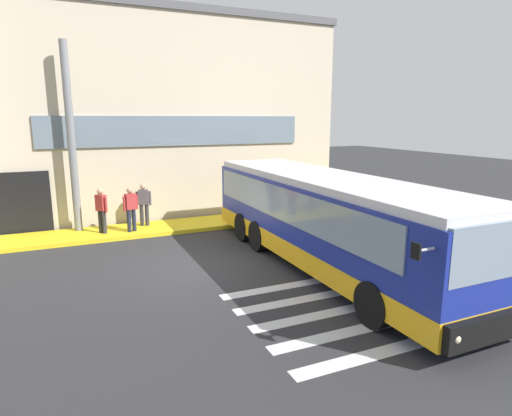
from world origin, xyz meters
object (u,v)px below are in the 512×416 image
Objects in this scene: bus_main_foreground at (327,223)px; safety_bollard_yellow at (245,218)px; passenger_near_column at (101,208)px; entry_support_column at (71,139)px; passenger_by_doorway at (131,207)px; passenger_at_curb_edge at (144,201)px.

bus_main_foreground is 12.32× the size of safety_bollard_yellow.
safety_bollard_yellow is at bearing -10.87° from passenger_near_column.
entry_support_column is 0.62× the size of bus_main_foreground.
safety_bollard_yellow is (6.05, -1.80, -3.12)m from entry_support_column.
entry_support_column is 7.61× the size of safety_bollard_yellow.
entry_support_column is 3.24m from passenger_by_doorway.
passenger_at_curb_edge reaches higher than safety_bollard_yellow.
bus_main_foreground reaches higher than safety_bollard_yellow.
passenger_near_column and passenger_by_doorway have the same top height.
bus_main_foreground is 6.62× the size of passenger_near_column.
bus_main_foreground is 5.20m from safety_bollard_yellow.
passenger_near_column and passenger_at_curb_edge have the same top height.
entry_support_column reaches higher than bus_main_foreground.
passenger_by_doorway is 1.86× the size of safety_bollard_yellow.
bus_main_foreground is 7.83m from passenger_at_curb_edge.
entry_support_column reaches higher than passenger_by_doorway.
bus_main_foreground is 6.62× the size of passenger_by_doorway.
passenger_near_column is at bearing 133.22° from bus_main_foreground.
passenger_by_doorway is at bearing -11.10° from passenger_near_column.
safety_bollard_yellow is (4.23, -0.81, -0.63)m from passenger_by_doorway.
passenger_at_curb_edge is (-4.12, 6.66, -0.22)m from bus_main_foreground.
passenger_by_doorway is 4.36m from safety_bollard_yellow.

